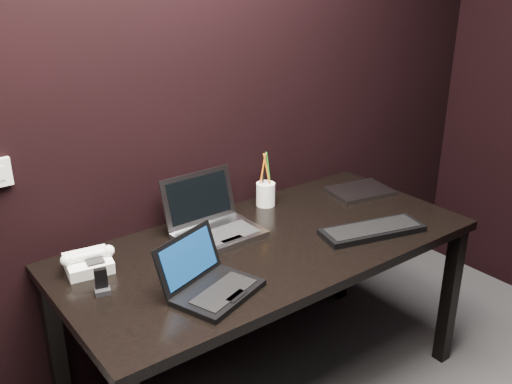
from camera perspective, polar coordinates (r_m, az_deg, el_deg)
wall_back at (r=2.30m, az=-10.84°, el=9.24°), size 4.00×0.00×4.00m
desk at (r=2.36m, az=1.29°, el=-6.64°), size 1.70×0.80×0.74m
netbook at (r=1.98m, az=-4.66°, el=-8.96°), size 0.36×0.34×0.19m
silver_laptop at (r=2.37m, az=-4.23°, el=-3.23°), size 0.35×0.31×0.23m
ext_keyboard at (r=2.43m, az=11.54°, el=-3.76°), size 0.46×0.26×0.03m
closed_laptop at (r=2.84m, az=10.32°, el=0.09°), size 0.33×0.26×0.02m
desk_phone at (r=2.19m, az=-16.42°, el=-6.76°), size 0.20×0.17×0.10m
mobile_phone at (r=2.04m, az=-15.18°, el=-8.87°), size 0.06×0.05×0.09m
pen_cup at (r=2.64m, az=0.97°, el=-0.11°), size 0.11×0.11×0.26m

